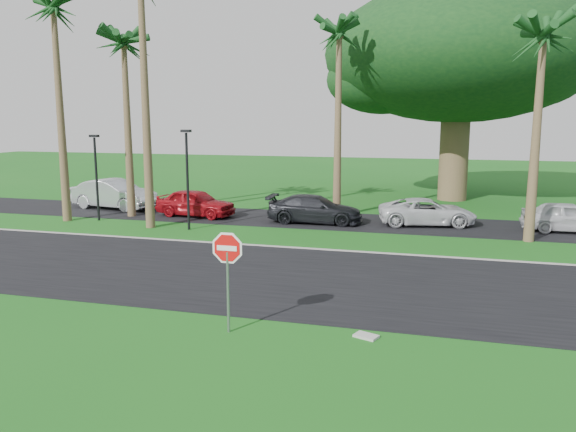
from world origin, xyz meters
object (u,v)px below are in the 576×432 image
Objects in this scene: car_dark at (315,209)px; stop_sign_near at (228,261)px; car_red at (196,203)px; car_pickup at (569,217)px; car_silver at (114,194)px; car_minivan at (427,212)px.

stop_sign_near is at bearing -177.46° from car_dark.
car_red is 1.05× the size of car_pickup.
car_red is (-7.68, 14.83, -1.05)m from stop_sign_near.
car_dark is at bearing -86.30° from car_silver.
stop_sign_near is at bearing 144.31° from car_pickup.
car_pickup is at bearing -81.49° from car_silver.
car_minivan is at bearing -81.66° from car_silver.
car_pickup is at bearing 55.95° from stop_sign_near.
car_dark is (6.50, -0.12, -0.04)m from car_red.
car_dark is at bearing 92.35° from car_pickup.
car_dark is 1.16× the size of car_pickup.
car_minivan is (5.40, 0.87, -0.04)m from car_dark.
car_minivan is (11.90, 0.75, -0.08)m from car_red.
car_silver is 1.20× the size of car_red.
car_dark is (-1.18, 14.72, -1.09)m from stop_sign_near.
car_silver is at bearing 129.75° from stop_sign_near.
car_red is 0.90× the size of car_dark.
car_pickup is at bearing -81.52° from car_red.
car_dark is at bearing -84.75° from car_red.
stop_sign_near reaches higher than car_silver.
car_silver is at bearing 77.01° from car_minivan.
stop_sign_near reaches higher than car_minivan.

